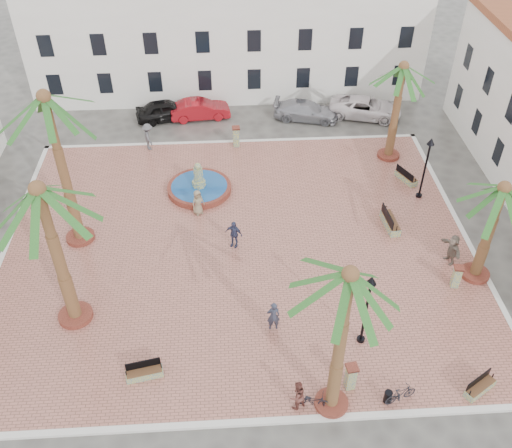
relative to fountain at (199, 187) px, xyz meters
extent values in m
plane|color=#56544F|center=(2.25, -5.23, -0.43)|extent=(120.00, 120.00, 0.00)
cube|color=#AD6757|center=(2.25, -5.23, -0.36)|extent=(26.00, 22.00, 0.15)
cube|color=silver|center=(2.25, 5.77, -0.35)|extent=(26.30, 0.30, 0.16)
cube|color=silver|center=(2.25, -16.23, -0.35)|extent=(26.30, 0.30, 0.16)
cube|color=silver|center=(15.25, -5.23, -0.35)|extent=(0.30, 22.30, 0.16)
cube|color=silver|center=(-10.75, -5.23, -0.35)|extent=(0.30, 22.30, 0.16)
cube|color=white|center=(2.25, 14.77, 4.07)|extent=(30.00, 7.00, 9.00)
cube|color=black|center=(-10.88, 11.29, 1.77)|extent=(1.00, 0.12, 1.60)
cube|color=black|center=(-7.13, 11.29, 1.77)|extent=(1.00, 0.12, 1.60)
cube|color=black|center=(-3.38, 11.29, 1.77)|extent=(1.00, 0.12, 1.60)
cube|color=black|center=(0.37, 11.29, 1.77)|extent=(1.00, 0.12, 1.60)
cube|color=black|center=(4.12, 11.29, 1.77)|extent=(1.00, 0.12, 1.60)
cube|color=black|center=(7.87, 11.29, 1.77)|extent=(1.00, 0.12, 1.60)
cube|color=black|center=(11.62, 11.29, 1.77)|extent=(1.00, 0.12, 1.60)
cube|color=black|center=(15.37, 11.29, 1.77)|extent=(1.00, 0.12, 1.60)
cube|color=black|center=(-10.88, 11.29, 4.77)|extent=(1.00, 0.12, 1.60)
cube|color=black|center=(-7.13, 11.29, 4.77)|extent=(1.00, 0.12, 1.60)
cube|color=black|center=(-3.38, 11.29, 4.77)|extent=(1.00, 0.12, 1.60)
cube|color=black|center=(0.37, 11.29, 4.77)|extent=(1.00, 0.12, 1.60)
cube|color=black|center=(4.12, 11.29, 4.77)|extent=(1.00, 0.12, 1.60)
cube|color=black|center=(7.87, 11.29, 4.77)|extent=(1.00, 0.12, 1.60)
cube|color=black|center=(11.62, 11.29, 4.77)|extent=(1.00, 0.12, 1.60)
cube|color=black|center=(15.37, 11.29, 4.77)|extent=(1.00, 0.12, 1.60)
cube|color=black|center=(18.79, 0.14, 1.77)|extent=(0.12, 1.00, 1.60)
cube|color=black|center=(18.79, 3.85, 1.77)|extent=(0.12, 1.00, 1.60)
cube|color=black|center=(18.79, 7.57, 1.77)|extent=(0.12, 1.00, 1.60)
cube|color=black|center=(18.79, 3.85, 4.77)|extent=(0.12, 1.00, 1.60)
cube|color=black|center=(18.79, 7.57, 4.77)|extent=(0.12, 1.00, 1.60)
cylinder|color=brown|center=(0.00, 0.00, -0.09)|extent=(4.00, 4.00, 0.38)
cylinder|color=#194C8C|center=(0.00, 0.00, 0.08)|extent=(3.52, 3.52, 0.06)
cylinder|color=gray|center=(0.00, 0.00, 0.10)|extent=(0.86, 0.86, 0.76)
cylinder|color=gray|center=(0.00, 0.00, 0.86)|extent=(0.57, 0.57, 1.14)
sphere|color=gray|center=(0.00, 0.00, 1.57)|extent=(0.42, 0.42, 0.42)
cylinder|color=brown|center=(-6.68, -4.17, -0.16)|extent=(1.59, 1.59, 0.24)
cylinder|color=brown|center=(-6.68, -4.17, 4.29)|extent=(0.52, 0.52, 8.66)
sphere|color=brown|center=(-6.68, -4.17, 8.61)|extent=(0.70, 0.70, 0.70)
cylinder|color=brown|center=(-5.89, -10.06, -0.16)|extent=(1.67, 1.67, 0.25)
cylinder|color=brown|center=(-5.89, -10.06, 3.74)|extent=(0.54, 0.54, 7.54)
sphere|color=brown|center=(-5.89, -10.06, 7.51)|extent=(0.73, 0.73, 0.73)
cylinder|color=brown|center=(5.81, -15.63, -0.17)|extent=(1.43, 1.43, 0.22)
cylinder|color=brown|center=(5.81, -15.63, 3.72)|extent=(0.47, 0.47, 7.58)
sphere|color=brown|center=(5.81, -15.63, 7.51)|extent=(0.63, 0.63, 0.63)
cylinder|color=brown|center=(14.65, -8.40, -0.17)|extent=(1.50, 1.50, 0.23)
cylinder|color=brown|center=(14.65, -8.40, 2.70)|extent=(0.49, 0.49, 5.50)
sphere|color=brown|center=(14.65, -8.40, 5.45)|extent=(0.66, 0.66, 0.66)
cylinder|color=brown|center=(12.82, 3.18, -0.17)|extent=(1.50, 1.50, 0.22)
cylinder|color=brown|center=(12.82, 3.18, 3.10)|extent=(0.49, 0.49, 6.30)
sphere|color=brown|center=(12.82, 3.18, 6.25)|extent=(0.66, 0.66, 0.66)
cube|color=gray|center=(-2.21, -13.74, -0.10)|extent=(1.69, 0.81, 0.36)
cube|color=#56351E|center=(-2.21, -13.74, 0.11)|extent=(1.60, 0.74, 0.05)
cube|color=black|center=(-2.25, -13.54, 0.35)|extent=(1.52, 0.35, 0.45)
cylinder|color=black|center=(-2.96, -13.89, 0.22)|extent=(0.05, 0.05, 0.27)
cylinder|color=black|center=(-1.45, -13.59, 0.22)|extent=(0.05, 0.05, 0.27)
cube|color=gray|center=(12.33, -15.37, -0.10)|extent=(1.61, 1.24, 0.35)
cube|color=#56351E|center=(12.33, -15.37, 0.10)|extent=(1.51, 1.16, 0.05)
cube|color=black|center=(12.22, -15.21, 0.34)|extent=(1.30, 0.82, 0.44)
cylinder|color=black|center=(11.69, -15.76, 0.20)|extent=(0.05, 0.05, 0.26)
cylinder|color=black|center=(12.97, -14.98, 0.20)|extent=(0.05, 0.05, 0.26)
cube|color=gray|center=(11.14, -4.17, -0.06)|extent=(0.79, 2.05, 0.45)
cube|color=#56351E|center=(11.14, -4.17, 0.20)|extent=(0.72, 1.94, 0.07)
cube|color=black|center=(10.89, -4.20, 0.50)|extent=(0.22, 1.89, 0.56)
cylinder|color=black|center=(11.22, -5.12, 0.33)|extent=(0.05, 0.05, 0.33)
cylinder|color=black|center=(11.05, -3.23, 0.33)|extent=(0.05, 0.05, 0.33)
cube|color=gray|center=(13.27, 0.29, -0.09)|extent=(1.20, 1.76, 0.38)
cube|color=#56351E|center=(13.27, 0.29, 0.12)|extent=(1.11, 1.65, 0.06)
cube|color=black|center=(13.09, 0.20, 0.38)|extent=(0.73, 1.47, 0.47)
cylinder|color=black|center=(13.62, -0.43, 0.24)|extent=(0.05, 0.05, 0.28)
cylinder|color=black|center=(12.93, 1.02, 0.24)|extent=(0.05, 0.05, 0.28)
cylinder|color=black|center=(7.75, -12.33, -0.20)|extent=(0.38, 0.38, 0.17)
cylinder|color=black|center=(7.75, -12.33, 1.71)|extent=(0.13, 0.13, 3.76)
cone|color=black|center=(7.75, -12.33, 3.74)|extent=(0.46, 0.46, 0.42)
sphere|color=beige|center=(7.75, -12.33, 3.59)|extent=(0.25, 0.25, 0.25)
cylinder|color=black|center=(13.63, -1.45, -0.20)|extent=(0.37, 0.37, 0.17)
cylinder|color=black|center=(13.63, -1.45, 1.69)|extent=(0.12, 0.12, 3.74)
cone|color=black|center=(13.63, -1.45, 3.72)|extent=(0.46, 0.46, 0.42)
sphere|color=beige|center=(13.63, -1.45, 3.56)|extent=(0.25, 0.25, 0.25)
cube|color=gray|center=(6.74, -14.80, 0.38)|extent=(0.45, 0.45, 1.31)
cube|color=brown|center=(6.74, -14.80, 1.08)|extent=(0.56, 0.56, 0.10)
cube|color=gray|center=(2.50, 5.16, 0.41)|extent=(0.44, 0.44, 1.37)
cube|color=brown|center=(2.50, 5.16, 1.14)|extent=(0.55, 0.55, 0.11)
cube|color=gray|center=(13.30, -9.11, 0.34)|extent=(0.44, 0.44, 1.24)
cube|color=brown|center=(13.30, -9.11, 1.00)|extent=(0.55, 0.55, 0.10)
cylinder|color=black|center=(8.21, -15.63, 0.04)|extent=(0.33, 0.33, 0.65)
imported|color=#2B3041|center=(3.69, -11.34, 0.59)|extent=(0.67, 0.47, 1.73)
imported|color=black|center=(4.99, -15.63, 0.12)|extent=(1.59, 0.88, 0.79)
imported|color=brown|center=(4.32, -15.63, 0.51)|extent=(0.96, 0.90, 1.59)
imported|color=black|center=(8.75, -15.63, 0.18)|extent=(1.58, 0.90, 0.91)
imported|color=#87775B|center=(-0.01, -2.28, 0.55)|extent=(0.96, 0.89, 1.65)
imported|color=#303555|center=(2.02, -5.28, 0.57)|extent=(1.08, 0.79, 1.70)
imported|color=#4E4E53|center=(-3.52, 5.13, 0.68)|extent=(1.09, 1.41, 1.93)
imported|color=#746659|center=(13.62, -7.29, 0.62)|extent=(0.92, 1.75, 1.80)
imported|color=black|center=(-2.58, 9.46, 0.34)|extent=(4.81, 2.78, 1.54)
imported|color=maroon|center=(-0.06, 9.49, 0.30)|extent=(4.60, 2.04, 1.47)
imported|color=#9B9BA3|center=(7.88, 8.85, 0.27)|extent=(5.16, 3.02, 1.40)
imported|color=white|center=(12.40, 8.98, 0.32)|extent=(5.86, 3.88, 1.50)
camera|label=1|loc=(1.79, -29.07, 21.13)|focal=40.00mm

